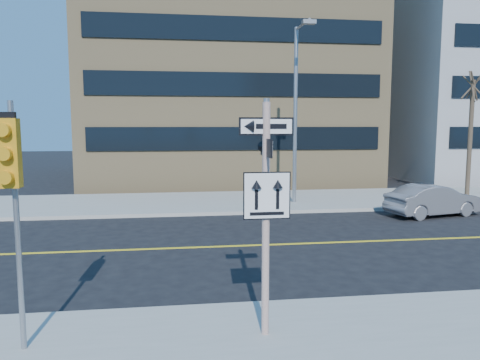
{
  "coord_description": "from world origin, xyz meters",
  "views": [
    {
      "loc": [
        -1.5,
        -10.16,
        3.78
      ],
      "look_at": [
        0.46,
        4.0,
        2.08
      ],
      "focal_mm": 35.0,
      "sensor_mm": 36.0,
      "label": 1
    }
  ],
  "objects": [
    {
      "name": "ground",
      "position": [
        0.0,
        0.0,
        0.0
      ],
      "size": [
        120.0,
        120.0,
        0.0
      ],
      "primitive_type": "plane",
      "color": "black",
      "rests_on": "ground"
    },
    {
      "name": "sign_pole",
      "position": [
        0.0,
        -2.51,
        2.44
      ],
      "size": [
        0.92,
        0.92,
        4.06
      ],
      "color": "white",
      "rests_on": "near_sidewalk"
    },
    {
      "name": "traffic_signal",
      "position": [
        -4.0,
        -2.66,
        3.03
      ],
      "size": [
        0.32,
        0.45,
        4.0
      ],
      "color": "gray",
      "rests_on": "near_sidewalk"
    },
    {
      "name": "parked_car_b",
      "position": [
        9.08,
        7.72,
        0.66
      ],
      "size": [
        2.25,
        4.24,
        1.33
      ],
      "primitive_type": "imported",
      "rotation": [
        0.0,
        0.0,
        1.79
      ],
      "color": "slate",
      "rests_on": "ground"
    },
    {
      "name": "streetlight_a",
      "position": [
        4.0,
        10.76,
        4.76
      ],
      "size": [
        0.55,
        2.25,
        8.0
      ],
      "color": "gray",
      "rests_on": "far_sidewalk"
    },
    {
      "name": "street_tree_west",
      "position": [
        13.0,
        11.3,
        5.52
      ],
      "size": [
        1.8,
        1.8,
        6.35
      ],
      "color": "#3C3023",
      "rests_on": "far_sidewalk"
    },
    {
      "name": "building_brick",
      "position": [
        2.0,
        25.0,
        9.0
      ],
      "size": [
        18.0,
        18.0,
        18.0
      ],
      "primitive_type": "cube",
      "color": "tan",
      "rests_on": "ground"
    }
  ]
}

